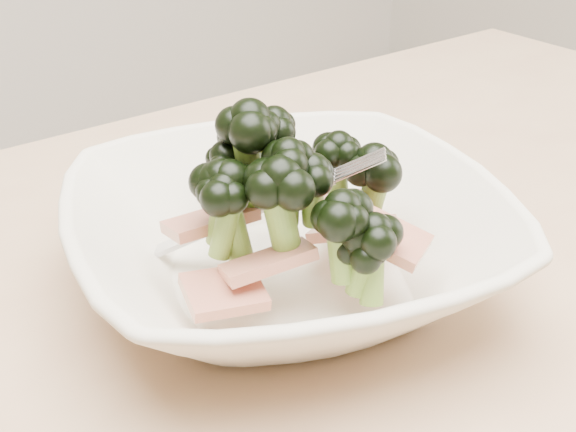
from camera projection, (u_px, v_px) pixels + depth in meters
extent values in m
cube|color=tan|center=(345.00, 390.00, 0.45)|extent=(1.20, 0.80, 0.04)
cylinder|color=tan|center=(464.00, 310.00, 1.16)|extent=(0.06, 0.06, 0.71)
imported|color=beige|center=(288.00, 241.00, 0.49)|extent=(0.34, 0.34, 0.06)
cylinder|color=olive|center=(232.00, 223.00, 0.45)|extent=(0.02, 0.02, 0.05)
ellipsoid|color=black|center=(230.00, 179.00, 0.44)|extent=(0.04, 0.04, 0.03)
cylinder|color=olive|center=(338.00, 178.00, 0.51)|extent=(0.01, 0.02, 0.03)
ellipsoid|color=black|center=(339.00, 146.00, 0.50)|extent=(0.03, 0.03, 0.03)
cylinder|color=olive|center=(227.00, 193.00, 0.47)|extent=(0.02, 0.02, 0.04)
ellipsoid|color=black|center=(225.00, 156.00, 0.46)|extent=(0.03, 0.03, 0.02)
cylinder|color=olive|center=(372.00, 196.00, 0.50)|extent=(0.02, 0.02, 0.04)
ellipsoid|color=black|center=(374.00, 162.00, 0.49)|extent=(0.04, 0.04, 0.03)
cylinder|color=olive|center=(360.00, 274.00, 0.44)|extent=(0.02, 0.02, 0.03)
ellipsoid|color=black|center=(362.00, 247.00, 0.44)|extent=(0.03, 0.03, 0.03)
cylinder|color=olive|center=(372.00, 270.00, 0.44)|extent=(0.02, 0.02, 0.04)
ellipsoid|color=black|center=(374.00, 230.00, 0.43)|extent=(0.03, 0.03, 0.03)
cylinder|color=olive|center=(341.00, 249.00, 0.44)|extent=(0.02, 0.02, 0.04)
ellipsoid|color=black|center=(342.00, 209.00, 0.43)|extent=(0.04, 0.04, 0.03)
cylinder|color=olive|center=(226.00, 226.00, 0.45)|extent=(0.02, 0.01, 0.04)
ellipsoid|color=black|center=(224.00, 188.00, 0.44)|extent=(0.03, 0.03, 0.03)
cylinder|color=olive|center=(288.00, 195.00, 0.45)|extent=(0.02, 0.02, 0.04)
ellipsoid|color=black|center=(288.00, 155.00, 0.44)|extent=(0.03, 0.03, 0.03)
cylinder|color=olive|center=(223.00, 216.00, 0.45)|extent=(0.02, 0.02, 0.04)
ellipsoid|color=black|center=(221.00, 178.00, 0.44)|extent=(0.04, 0.04, 0.03)
cylinder|color=olive|center=(251.00, 170.00, 0.46)|extent=(0.03, 0.02, 0.05)
ellipsoid|color=black|center=(250.00, 119.00, 0.45)|extent=(0.04, 0.04, 0.03)
cylinder|color=olive|center=(275.00, 159.00, 0.48)|extent=(0.02, 0.02, 0.04)
ellipsoid|color=black|center=(274.00, 123.00, 0.47)|extent=(0.03, 0.03, 0.03)
cylinder|color=olive|center=(281.00, 218.00, 0.44)|extent=(0.02, 0.02, 0.04)
ellipsoid|color=black|center=(280.00, 178.00, 0.43)|extent=(0.04, 0.04, 0.03)
cylinder|color=olive|center=(312.00, 202.00, 0.45)|extent=(0.02, 0.02, 0.03)
ellipsoid|color=black|center=(313.00, 170.00, 0.45)|extent=(0.03, 0.03, 0.03)
cylinder|color=olive|center=(246.00, 172.00, 0.52)|extent=(0.02, 0.02, 0.04)
ellipsoid|color=black|center=(245.00, 136.00, 0.51)|extent=(0.04, 0.04, 0.03)
cube|color=maroon|center=(344.00, 204.00, 0.52)|extent=(0.06, 0.06, 0.02)
cube|color=maroon|center=(211.00, 221.00, 0.47)|extent=(0.06, 0.03, 0.01)
cube|color=maroon|center=(268.00, 262.00, 0.44)|extent=(0.06, 0.04, 0.02)
cube|color=maroon|center=(224.00, 292.00, 0.44)|extent=(0.05, 0.05, 0.01)
cube|color=maroon|center=(357.00, 228.00, 0.46)|extent=(0.04, 0.05, 0.01)
cube|color=maroon|center=(352.00, 228.00, 0.48)|extent=(0.04, 0.05, 0.03)
cube|color=maroon|center=(384.00, 234.00, 0.46)|extent=(0.05, 0.06, 0.02)
cube|color=maroon|center=(352.00, 229.00, 0.51)|extent=(0.06, 0.06, 0.03)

